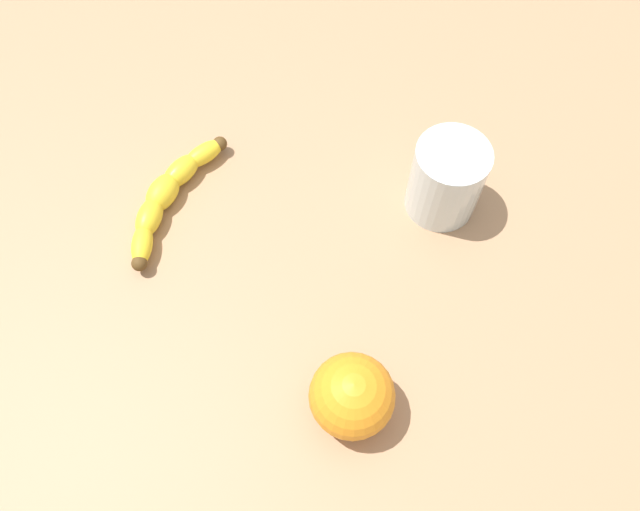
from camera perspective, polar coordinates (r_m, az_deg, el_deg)
The scene contains 4 objects.
wooden_tabletop at distance 76.50cm, azimuth -1.19°, elevation 6.52°, with size 120.00×120.00×3.00cm, color #A67D5B.
banana at distance 74.22cm, azimuth -13.93°, elevation 5.51°, with size 6.22×19.78×3.22cm.
smoothie_glass at distance 71.01cm, azimuth 11.59°, elevation 6.76°, with size 8.24×8.24×9.78cm.
orange_fruit at distance 60.02cm, azimuth 2.98°, elevation -12.90°, with size 8.34×8.34×8.34cm, color orange.
Camera 1 is at (22.17, -35.85, 65.34)cm, focal length 34.45 mm.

